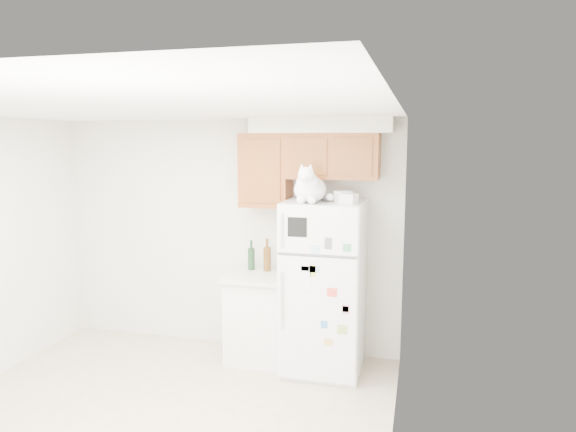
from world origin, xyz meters
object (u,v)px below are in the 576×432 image
(storage_box_back, at_px, (343,196))
(bottle_amber, at_px, (267,255))
(base_counter, at_px, (260,316))
(bottle_green, at_px, (251,255))
(refrigerator, at_px, (324,287))
(storage_box_front, at_px, (349,199))
(cat, at_px, (310,188))

(storage_box_back, relative_size, bottle_amber, 0.52)
(base_counter, height_order, bottle_green, bottle_green)
(base_counter, bearing_deg, bottle_green, 134.30)
(base_counter, bearing_deg, bottle_amber, 69.15)
(refrigerator, bearing_deg, storage_box_back, 14.94)
(bottle_amber, bearing_deg, refrigerator, -17.20)
(refrigerator, distance_m, base_counter, 0.79)
(base_counter, bearing_deg, storage_box_front, -11.64)
(storage_box_front, height_order, bottle_amber, storage_box_front)
(cat, xyz_separation_m, bottle_amber, (-0.53, 0.36, -0.75))
(storage_box_back, distance_m, storage_box_front, 0.18)
(base_counter, relative_size, cat, 1.72)
(bottle_green, height_order, bottle_amber, bottle_amber)
(cat, distance_m, bottle_green, 1.10)
(storage_box_back, distance_m, bottle_green, 1.21)
(cat, xyz_separation_m, storage_box_front, (0.36, 0.04, -0.10))
(base_counter, bearing_deg, refrigerator, -6.09)
(bottle_green, bearing_deg, bottle_amber, -2.50)
(bottle_amber, bearing_deg, storage_box_front, -19.69)
(refrigerator, xyz_separation_m, storage_box_back, (0.17, 0.04, 0.90))
(cat, bearing_deg, base_counter, 158.05)
(storage_box_front, bearing_deg, bottle_green, -174.34)
(refrigerator, distance_m, bottle_amber, 0.71)
(cat, bearing_deg, refrigerator, 54.01)
(cat, bearing_deg, storage_box_back, 35.64)
(refrigerator, distance_m, storage_box_back, 0.92)
(refrigerator, bearing_deg, storage_box_front, -25.78)
(cat, bearing_deg, bottle_green, 152.64)
(base_counter, relative_size, storage_box_back, 5.11)
(refrigerator, xyz_separation_m, base_counter, (-0.69, 0.07, -0.39))
(refrigerator, bearing_deg, bottle_green, 165.85)
(cat, xyz_separation_m, storage_box_back, (0.28, 0.20, -0.09))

